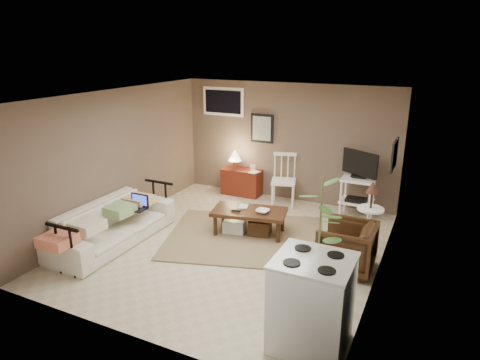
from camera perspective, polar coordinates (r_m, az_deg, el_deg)
The scene contains 20 objects.
floor at distance 7.02m, azimuth -1.04°, elevation -8.70°, with size 5.00×5.00×0.00m, color #C1B293.
art_back at distance 8.92m, azimuth 2.95°, elevation 6.89°, with size 0.50×0.03×0.60m, color black.
art_right at distance 6.87m, azimuth 19.90°, elevation 3.16°, with size 0.03×0.60×0.45m, color black.
window at distance 9.22m, azimuth -2.24°, elevation 10.41°, with size 0.96×0.03×0.60m, color white.
rug at distance 7.27m, azimuth 0.71°, elevation -7.61°, with size 2.58×2.06×0.02m, color #8D7B52.
coffee_table at distance 7.30m, azimuth 1.19°, elevation -5.35°, with size 1.34×0.87×0.47m.
sofa at distance 7.24m, azimuth -16.66°, elevation -4.80°, with size 2.26×0.66×0.88m, color beige.
sofa_pillows at distance 6.99m, azimuth -17.82°, elevation -4.82°, with size 0.43×2.15×0.15m, color beige, non-canonical shape.
sofa_end_rails at distance 7.18m, azimuth -15.84°, elevation -5.45°, with size 0.61×2.26×0.76m, color black, non-canonical shape.
laptop at distance 7.33m, azimuth -13.47°, elevation -3.16°, with size 0.35×0.25×0.24m.
red_console at distance 9.19m, azimuth 0.14°, elevation 0.08°, with size 0.85×0.38×0.98m.
spindle_chair at distance 8.62m, azimuth 5.84°, elevation -0.18°, with size 0.58×0.58×1.04m.
tv_stand at distance 8.20m, azimuth 15.47°, elevation -0.35°, with size 0.69×0.49×1.27m.
side_table at distance 7.01m, azimuth 17.04°, elevation -3.45°, with size 0.41×0.41×1.11m.
armchair at distance 6.37m, azimuth 14.05°, elevation -8.31°, with size 0.75×0.70×0.77m, color #321C0E.
potted_plant at distance 5.38m, azimuth 10.55°, elevation -7.23°, with size 0.41×0.41×1.65m.
stove at distance 4.74m, azimuth 9.52°, elevation -15.85°, with size 0.80×0.74×1.04m.
bowl at distance 7.09m, azimuth 3.04°, elevation -3.55°, with size 0.22×0.05×0.22m, color #3B1F10.
book_table at distance 7.35m, azimuth -0.19°, elevation -2.76°, with size 0.16×0.02×0.22m, color #3B1F10.
book_console at distance 8.90m, azimuth 1.50°, elevation 1.81°, with size 0.18×0.02×0.24m, color #3B1F10.
Camera 1 is at (2.85, -5.60, 3.12)m, focal length 32.00 mm.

